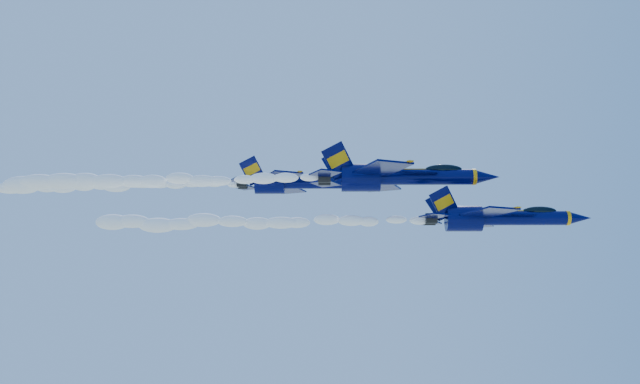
{
  "coord_description": "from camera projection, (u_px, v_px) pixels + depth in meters",
  "views": [
    {
      "loc": [
        4.24,
        -80.44,
        137.27
      ],
      "look_at": [
        3.24,
        -3.02,
        152.24
      ],
      "focal_mm": 40.0,
      "sensor_mm": 36.0,
      "label": 1
    }
  ],
  "objects": [
    {
      "name": "smoke_trail_jet_second",
      "position": [
        161.0,
        181.0,
        75.14
      ],
      "size": [
        33.35,
        1.98,
        1.78
      ],
      "primitive_type": "ellipsoid",
      "color": "white"
    },
    {
      "name": "smoke_trail_jet_third",
      "position": [
        107.0,
        186.0,
        89.97
      ],
      "size": [
        33.35,
        1.8,
        1.62
      ],
      "primitive_type": "ellipsoid",
      "color": "white"
    },
    {
      "name": "smoke_trail_jet_lead",
      "position": [
        261.0,
        222.0,
        71.93
      ],
      "size": [
        33.35,
        1.73,
        1.56
      ],
      "primitive_type": "ellipsoid",
      "color": "white"
    },
    {
      "name": "jet_third",
      "position": [
        297.0,
        182.0,
        89.73
      ],
      "size": [
        17.38,
        14.26,
        6.46
      ],
      "color": "#02053B"
    },
    {
      "name": "jet_lead",
      "position": [
        497.0,
        218.0,
        71.7
      ],
      "size": [
        16.73,
        13.72,
        6.22
      ],
      "color": "#02053B"
    },
    {
      "name": "jet_second",
      "position": [
        397.0,
        177.0,
        74.89
      ],
      "size": [
        19.1,
        15.67,
        7.1
      ],
      "color": "#02053B"
    }
  ]
}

